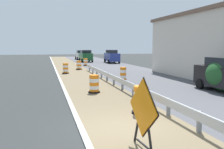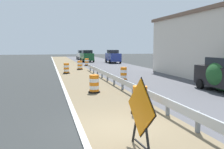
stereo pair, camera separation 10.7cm
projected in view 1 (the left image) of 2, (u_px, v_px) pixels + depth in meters
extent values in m
plane|color=#2B2D2D|center=(120.00, 128.00, 8.26)|extent=(160.00, 160.00, 0.00)
cube|color=#706047|center=(138.00, 126.00, 8.43)|extent=(3.70, 120.00, 0.01)
cube|color=#ADADA8|center=(82.00, 132.00, 7.92)|extent=(0.20, 120.00, 0.11)
cube|color=#ADB2B7|center=(197.00, 116.00, 7.80)|extent=(0.08, 42.92, 0.32)
cube|color=slate|center=(199.00, 122.00, 7.84)|extent=(0.12, 0.12, 0.70)
cube|color=slate|center=(169.00, 107.00, 9.80)|extent=(0.12, 0.12, 0.70)
cube|color=slate|center=(148.00, 97.00, 11.76)|extent=(0.12, 0.12, 0.70)
cube|color=slate|center=(133.00, 89.00, 13.72)|extent=(0.12, 0.12, 0.70)
cube|color=slate|center=(122.00, 84.00, 15.68)|extent=(0.12, 0.12, 0.70)
cube|color=slate|center=(114.00, 80.00, 17.64)|extent=(0.12, 0.12, 0.70)
cube|color=slate|center=(107.00, 77.00, 19.60)|extent=(0.12, 0.12, 0.70)
cube|color=slate|center=(101.00, 74.00, 21.56)|extent=(0.12, 0.12, 0.70)
cube|color=slate|center=(97.00, 72.00, 23.52)|extent=(0.12, 0.12, 0.70)
cube|color=slate|center=(93.00, 70.00, 25.48)|extent=(0.12, 0.12, 0.70)
cube|color=slate|center=(89.00, 68.00, 27.44)|extent=(0.12, 0.12, 0.70)
cube|color=black|center=(149.00, 134.00, 6.25)|extent=(0.08, 0.39, 1.06)
cube|color=black|center=(137.00, 126.00, 6.90)|extent=(0.08, 0.39, 1.06)
cube|color=black|center=(143.00, 144.00, 6.62)|extent=(0.10, 0.72, 0.04)
cube|color=orange|center=(143.00, 108.00, 6.50)|extent=(0.15, 1.56, 1.57)
cube|color=black|center=(143.00, 108.00, 6.51)|extent=(0.14, 1.66, 1.66)
cylinder|color=orange|center=(141.00, 111.00, 10.11)|extent=(0.59, 0.59, 0.23)
cylinder|color=white|center=(141.00, 105.00, 10.08)|extent=(0.59, 0.59, 0.23)
cylinder|color=orange|center=(141.00, 100.00, 10.05)|extent=(0.59, 0.59, 0.23)
cylinder|color=white|center=(141.00, 94.00, 10.03)|extent=(0.59, 0.59, 0.23)
cylinder|color=orange|center=(141.00, 89.00, 10.00)|extent=(0.59, 0.59, 0.23)
cylinder|color=black|center=(141.00, 112.00, 10.11)|extent=(0.74, 0.74, 0.08)
cylinder|color=orange|center=(94.00, 91.00, 14.63)|extent=(0.57, 0.57, 0.21)
cylinder|color=white|center=(94.00, 87.00, 14.61)|extent=(0.57, 0.57, 0.21)
cylinder|color=orange|center=(94.00, 84.00, 14.58)|extent=(0.57, 0.57, 0.21)
cylinder|color=white|center=(94.00, 80.00, 14.56)|extent=(0.57, 0.57, 0.21)
cylinder|color=orange|center=(94.00, 77.00, 14.53)|extent=(0.57, 0.57, 0.21)
cylinder|color=black|center=(94.00, 92.00, 14.64)|extent=(0.71, 0.71, 0.08)
cylinder|color=orange|center=(123.00, 79.00, 19.72)|extent=(0.51, 0.51, 0.22)
cylinder|color=white|center=(123.00, 77.00, 19.70)|extent=(0.51, 0.51, 0.22)
cylinder|color=orange|center=(123.00, 74.00, 19.67)|extent=(0.51, 0.51, 0.22)
cylinder|color=white|center=(123.00, 71.00, 19.65)|extent=(0.51, 0.51, 0.22)
cylinder|color=orange|center=(123.00, 69.00, 19.62)|extent=(0.51, 0.51, 0.22)
cylinder|color=black|center=(123.00, 80.00, 19.73)|extent=(0.63, 0.63, 0.08)
cylinder|color=orange|center=(66.00, 72.00, 24.97)|extent=(0.55, 0.55, 0.21)
cylinder|color=white|center=(66.00, 70.00, 24.94)|extent=(0.55, 0.55, 0.21)
cylinder|color=orange|center=(66.00, 68.00, 24.92)|extent=(0.55, 0.55, 0.21)
cylinder|color=white|center=(66.00, 66.00, 24.89)|extent=(0.55, 0.55, 0.21)
cylinder|color=orange|center=(66.00, 64.00, 24.87)|extent=(0.55, 0.55, 0.21)
cylinder|color=black|center=(66.00, 73.00, 24.97)|extent=(0.69, 0.69, 0.08)
cylinder|color=orange|center=(79.00, 69.00, 29.25)|extent=(0.59, 0.59, 0.21)
cylinder|color=white|center=(79.00, 67.00, 29.22)|extent=(0.59, 0.59, 0.21)
cylinder|color=orange|center=(79.00, 65.00, 29.20)|extent=(0.59, 0.59, 0.21)
cylinder|color=white|center=(79.00, 63.00, 29.18)|extent=(0.59, 0.59, 0.21)
cylinder|color=orange|center=(79.00, 62.00, 29.15)|extent=(0.59, 0.59, 0.21)
cylinder|color=black|center=(79.00, 69.00, 29.26)|extent=(0.74, 0.74, 0.08)
cylinder|color=orange|center=(86.00, 65.00, 35.23)|extent=(0.55, 0.55, 0.21)
cylinder|color=white|center=(86.00, 63.00, 35.20)|extent=(0.55, 0.55, 0.21)
cylinder|color=orange|center=(86.00, 62.00, 35.18)|extent=(0.55, 0.55, 0.21)
cylinder|color=white|center=(86.00, 61.00, 35.16)|extent=(0.55, 0.55, 0.21)
cylinder|color=orange|center=(86.00, 59.00, 35.13)|extent=(0.55, 0.55, 0.21)
cylinder|color=black|center=(86.00, 65.00, 35.24)|extent=(0.69, 0.69, 0.08)
cube|color=silver|center=(81.00, 55.00, 51.84)|extent=(1.99, 4.18, 1.08)
cube|color=black|center=(81.00, 52.00, 51.58)|extent=(1.76, 1.94, 0.56)
cylinder|color=black|center=(76.00, 58.00, 52.95)|extent=(0.23, 0.64, 0.64)
cylinder|color=black|center=(85.00, 58.00, 53.47)|extent=(0.23, 0.64, 0.64)
cylinder|color=black|center=(78.00, 58.00, 50.33)|extent=(0.23, 0.64, 0.64)
cylinder|color=black|center=(87.00, 58.00, 50.85)|extent=(0.23, 0.64, 0.64)
cube|color=navy|center=(112.00, 57.00, 41.24)|extent=(1.91, 4.82, 1.30)
cube|color=black|center=(112.00, 52.00, 41.32)|extent=(1.65, 2.24, 0.56)
cylinder|color=black|center=(119.00, 61.00, 39.99)|extent=(0.24, 0.65, 0.64)
cylinder|color=black|center=(109.00, 62.00, 39.60)|extent=(0.24, 0.65, 0.64)
cylinder|color=black|center=(115.00, 60.00, 43.03)|extent=(0.24, 0.65, 0.64)
cylinder|color=black|center=(105.00, 60.00, 42.64)|extent=(0.24, 0.65, 0.64)
cube|color=#195128|center=(86.00, 57.00, 43.90)|extent=(1.95, 4.07, 1.24)
cube|color=black|center=(86.00, 52.00, 43.64)|extent=(1.71, 1.90, 0.56)
cylinder|color=black|center=(80.00, 60.00, 44.97)|extent=(0.24, 0.65, 0.64)
cylinder|color=black|center=(89.00, 60.00, 45.49)|extent=(0.24, 0.65, 0.64)
cylinder|color=black|center=(82.00, 61.00, 42.44)|extent=(0.24, 0.65, 0.64)
cylinder|color=black|center=(92.00, 60.00, 42.97)|extent=(0.24, 0.65, 0.64)
cylinder|color=black|center=(223.00, 83.00, 16.41)|extent=(0.22, 0.64, 0.64)
cylinder|color=black|center=(200.00, 84.00, 15.95)|extent=(0.22, 0.64, 0.64)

